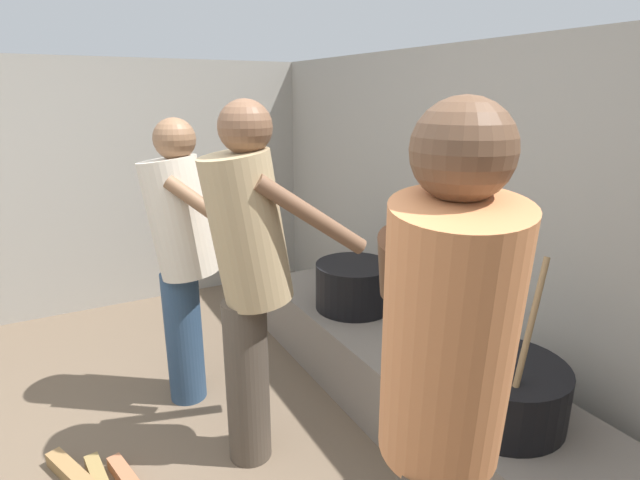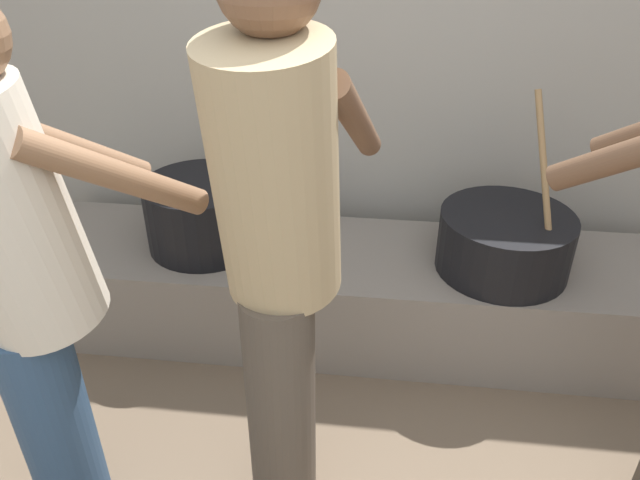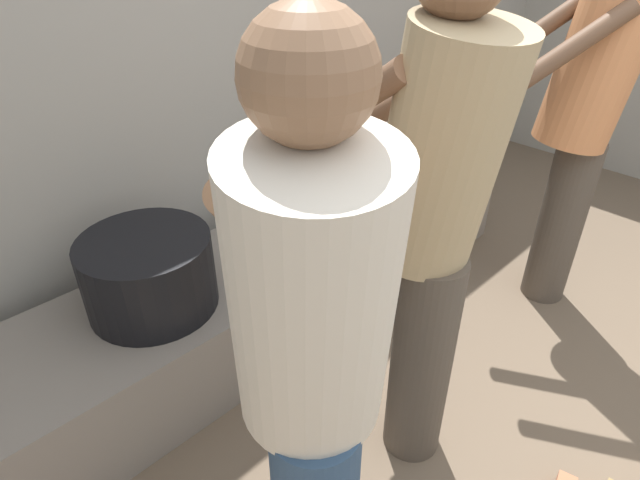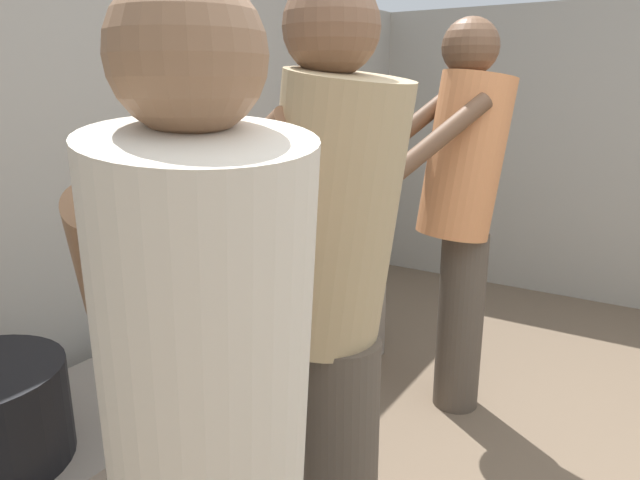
# 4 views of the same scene
# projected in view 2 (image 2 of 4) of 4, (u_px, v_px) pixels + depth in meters

# --- Properties ---
(block_enclosure_rear) EXTENTS (5.51, 0.20, 1.93)m
(block_enclosure_rear) POSITION_uv_depth(u_px,v_px,m) (417.00, 81.00, 2.61)
(block_enclosure_rear) COLOR #9E998E
(block_enclosure_rear) RESTS_ON ground_plane
(hearth_ledge) EXTENTS (2.67, 0.60, 0.40)m
(hearth_ledge) POSITION_uv_depth(u_px,v_px,m) (348.00, 292.00, 2.59)
(hearth_ledge) COLOR slate
(hearth_ledge) RESTS_ON ground_plane
(cooking_pot_main) EXTENTS (0.51, 0.51, 0.69)m
(cooking_pot_main) POSITION_uv_depth(u_px,v_px,m) (504.00, 242.00, 2.33)
(cooking_pot_main) COLOR black
(cooking_pot_main) RESTS_ON hearth_ledge
(cooking_pot_secondary) EXTENTS (0.47, 0.47, 0.28)m
(cooking_pot_secondary) POSITION_uv_depth(u_px,v_px,m) (203.00, 214.00, 2.48)
(cooking_pot_secondary) COLOR black
(cooking_pot_secondary) RESTS_ON hearth_ledge
(cook_in_cream_shirt) EXTENTS (0.64, 0.71, 1.56)m
(cook_in_cream_shirt) POSITION_uv_depth(u_px,v_px,m) (23.00, 277.00, 1.47)
(cook_in_cream_shirt) COLOR navy
(cook_in_cream_shirt) RESTS_ON ground_plane
(cook_in_tan_shirt) EXTENTS (0.42, 0.72, 1.66)m
(cook_in_tan_shirt) POSITION_uv_depth(u_px,v_px,m) (278.00, 239.00, 1.50)
(cook_in_tan_shirt) COLOR #4C4238
(cook_in_tan_shirt) RESTS_ON ground_plane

